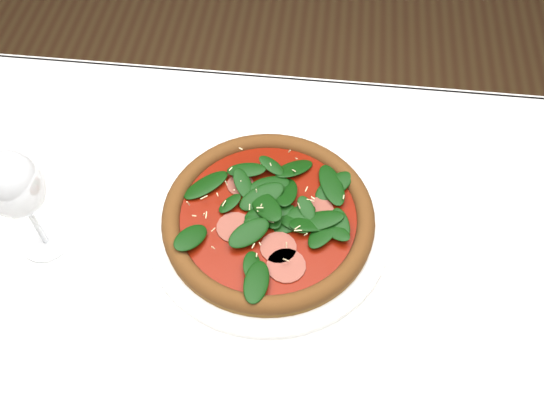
# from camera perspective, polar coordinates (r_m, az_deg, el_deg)

# --- Properties ---
(dining_table) EXTENTS (1.21, 0.81, 0.75)m
(dining_table) POSITION_cam_1_polar(r_m,az_deg,el_deg) (0.96, -4.14, -9.07)
(dining_table) COLOR white
(dining_table) RESTS_ON ground
(plate) EXTENTS (0.36, 0.36, 0.02)m
(plate) POSITION_cam_1_polar(r_m,az_deg,el_deg) (0.90, -0.35, -1.79)
(plate) COLOR white
(plate) RESTS_ON dining_table
(pizza) EXTENTS (0.37, 0.37, 0.04)m
(pizza) POSITION_cam_1_polar(r_m,az_deg,el_deg) (0.88, -0.36, -1.05)
(pizza) COLOR olive
(pizza) RESTS_ON plate
(wine_glass) EXTENTS (0.08, 0.08, 0.19)m
(wine_glass) POSITION_cam_1_polar(r_m,az_deg,el_deg) (0.84, -23.09, 1.48)
(wine_glass) COLOR silver
(wine_glass) RESTS_ON dining_table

